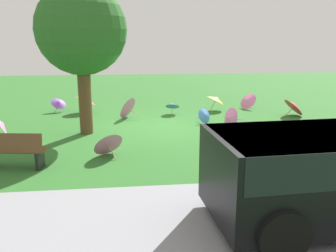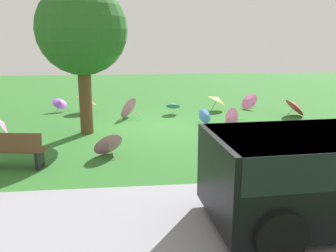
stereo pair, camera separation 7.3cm
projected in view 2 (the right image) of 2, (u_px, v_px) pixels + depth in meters
The scene contains 16 objects.
ground at pixel (155, 127), 12.48m from camera, with size 40.00×40.00×0.00m, color #2D6B28.
road_strip at pixel (187, 228), 5.77m from camera, with size 40.00×3.57×0.01m, color gray.
park_bench at pixel (11, 150), 8.35m from camera, with size 1.65×0.72×0.90m.
shade_tree at pixel (82, 31), 10.93m from camera, with size 2.81×2.81×4.70m.
parasol_blue_0 at pixel (206, 115), 13.05m from camera, with size 0.65×0.64×0.56m.
parasol_red_0 at pixel (87, 99), 14.88m from camera, with size 1.19×1.20×0.85m.
parasol_pink_0 at pixel (127, 107), 13.85m from camera, with size 0.95×1.03×0.87m.
parasol_pink_1 at pixel (248, 101), 15.77m from camera, with size 0.89×0.98×0.72m.
parasol_purple_1 at pixel (60, 103), 15.04m from camera, with size 0.85×0.85×0.64m.
parasol_pink_2 at pixel (229, 118), 12.12m from camera, with size 0.82×0.82×0.77m.
parasol_teal_0 at pixel (246, 131), 9.95m from camera, with size 0.96×1.02×0.82m.
parasol_red_2 at pixel (296, 106), 14.22m from camera, with size 0.81×0.94×0.79m.
parasol_pink_4 at pixel (107, 143), 9.30m from camera, with size 0.98×0.90×0.72m.
parasol_pink_5 at pixel (2, 124), 11.27m from camera, with size 0.85×0.94×0.77m.
parasol_yellow_2 at pixel (217, 99), 15.27m from camera, with size 0.94×0.95×0.79m.
parasol_blue_3 at pixel (173, 105), 14.58m from camera, with size 0.67×0.66×0.57m.
Camera 2 is at (0.88, 12.10, 2.97)m, focal length 38.00 mm.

